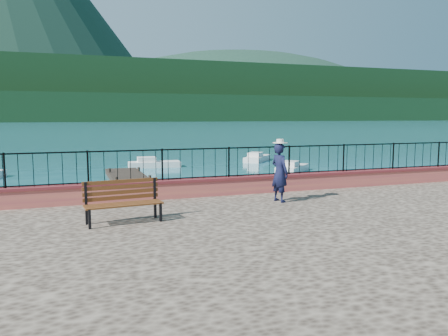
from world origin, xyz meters
TOP-DOWN VIEW (x-y plane):
  - ground at (0.00, 0.00)m, footprint 2000.00×2000.00m
  - parapet at (0.00, 3.70)m, footprint 28.00×0.46m
  - railing at (0.00, 3.70)m, footprint 27.00×0.05m
  - dock at (-2.00, 12.00)m, footprint 2.00×16.00m
  - far_forest at (0.00, 300.00)m, footprint 900.00×60.00m
  - foothills at (0.00, 360.00)m, footprint 900.00×120.00m
  - companion_hill at (220.00, 560.00)m, footprint 448.00×384.00m
  - park_bench at (-4.02, 0.97)m, footprint 1.89×0.78m
  - person at (0.72, 2.06)m, footprint 0.58×0.73m
  - hat at (0.72, 2.06)m, footprint 0.44×0.44m
  - boat_0 at (-6.39, 7.47)m, footprint 3.67×1.59m
  - boat_1 at (3.26, 8.96)m, footprint 3.71×2.19m
  - boat_2 at (9.03, 16.54)m, footprint 3.36×3.27m
  - boat_4 at (0.69, 22.30)m, footprint 3.81×1.54m
  - boat_5 at (9.67, 23.84)m, footprint 3.51×3.89m

SIDE VIEW (x-z plane):
  - ground at x=0.00m, z-range 0.00..0.00m
  - companion_hill at x=220.00m, z-range -90.00..90.00m
  - dock at x=-2.00m, z-range 0.00..0.30m
  - boat_0 at x=-6.39m, z-range 0.00..0.80m
  - boat_1 at x=3.26m, z-range 0.00..0.80m
  - boat_2 at x=9.03m, z-range 0.00..0.80m
  - boat_4 at x=0.69m, z-range 0.00..0.80m
  - boat_5 at x=9.67m, z-range 0.00..0.80m
  - parapet at x=0.00m, z-range 1.20..1.78m
  - park_bench at x=-4.02m, z-range 1.00..2.02m
  - person at x=0.72m, z-range 1.20..2.97m
  - railing at x=0.00m, z-range 1.78..2.73m
  - hat at x=0.72m, z-range 2.97..3.09m
  - far_forest at x=0.00m, z-range 0.00..18.00m
  - foothills at x=0.00m, z-range 0.00..44.00m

